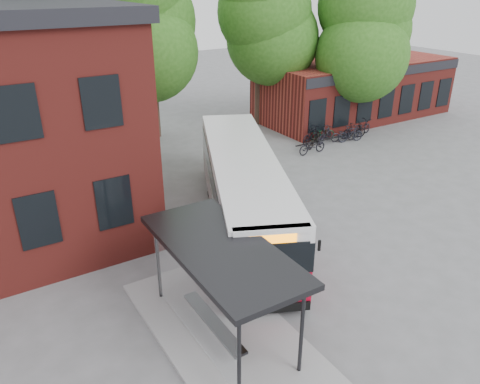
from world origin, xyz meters
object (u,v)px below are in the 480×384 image
bicycle_0 (312,146)px  bicycle_4 (323,133)px  bicycle_extra_0 (362,128)px  bicycle_5 (350,134)px  bicycle_6 (343,134)px  city_bus (243,191)px  bicycle_7 (354,130)px  bicycle_1 (312,135)px  bicycle_2 (315,140)px  bus_shelter (222,291)px  bicycle_3 (325,134)px

bicycle_0 → bicycle_4: size_ratio=1.08×
bicycle_4 → bicycle_extra_0: (2.79, -0.56, 0.05)m
bicycle_5 → bicycle_6: (-0.28, 0.32, -0.06)m
city_bus → bicycle_7: city_bus is taller
city_bus → bicycle_6: (10.98, 5.85, -1.07)m
bicycle_0 → bicycle_1: size_ratio=0.99×
bicycle_1 → bicycle_0: bearing=123.9°
bicycle_0 → bicycle_5: size_ratio=1.08×
bicycle_4 → bicycle_6: bearing=-123.7°
city_bus → bicycle_2: 10.57m
bicycle_7 → bicycle_extra_0: (0.83, 0.16, 0.01)m
city_bus → bicycle_extra_0: bearing=49.7°
bicycle_7 → bus_shelter: bearing=137.1°
bicycle_3 → bicycle_5: bearing=-140.7°
bicycle_4 → bicycle_5: size_ratio=1.00×
city_bus → bicycle_6: size_ratio=7.02×
bicycle_4 → bicycle_7: 2.09m
bus_shelter → bicycle_1: bearing=42.1°
city_bus → bicycle_2: (8.72, 5.88, -1.07)m
bicycle_5 → bicycle_3: bearing=75.8°
city_bus → bicycle_6: bearing=52.2°
bicycle_1 → bicycle_7: bearing=-115.8°
bicycle_2 → bicycle_5: bicycle_5 is taller
bicycle_5 → bicycle_7: (0.72, 0.43, -0.02)m
bicycle_2 → bicycle_3: size_ratio=0.99×
bicycle_extra_0 → bicycle_4: bearing=64.0°
bicycle_7 → bicycle_extra_0: bicycle_extra_0 is taller
bicycle_7 → bicycle_0: bearing=113.8°
city_bus → bicycle_3: (9.86, 6.25, -1.00)m
city_bus → bicycle_6: 12.49m
bicycle_7 → bicycle_5: bearing=132.9°
bus_shelter → bicycle_7: size_ratio=4.25×
bicycle_2 → bicycle_3: (1.15, 0.37, 0.07)m
bicycle_1 → bicycle_3: (0.91, -0.19, -0.04)m
city_bus → bicycle_1: (8.95, 6.44, -0.96)m
bicycle_4 → city_bus: bearing=130.7°
bicycle_1 → bicycle_2: bearing=140.4°
bicycle_5 → bicycle_extra_0: bearing=-56.6°
bicycle_4 → bicycle_6: 1.27m
bus_shelter → bicycle_0: size_ratio=3.81×
bicycle_4 → bicycle_0: bearing=133.1°
bicycle_3 → bicycle_7: size_ratio=1.04×
bicycle_5 → bicycle_6: 0.43m
bicycle_6 → bicycle_2: bearing=102.2°
city_bus → bicycle_5: (11.26, 5.54, -1.00)m
bicycle_extra_0 → bicycle_1: bearing=70.7°
bicycle_1 → bus_shelter: bearing=115.1°
bicycle_1 → bicycle_extra_0: 3.87m
bicycle_6 → bicycle_extra_0: bearing=-68.9°
bicycle_3 → bicycle_7: bearing=-121.3°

